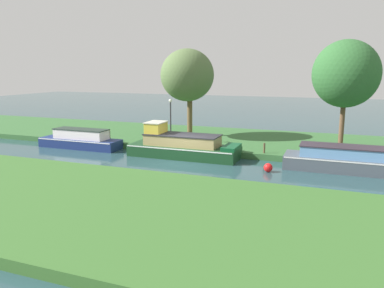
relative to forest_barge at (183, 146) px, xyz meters
name	(u,v)px	position (x,y,z in m)	size (l,w,h in m)	color
ground_plane	(184,161)	(0.57, -1.20, -0.71)	(120.00, 120.00, 0.00)	#27464B
riverbank_far	(217,139)	(0.57, 5.80, -0.51)	(72.00, 10.00, 0.40)	#346332
riverbank_near	(101,206)	(0.57, -10.20, -0.51)	(72.00, 10.00, 0.40)	#37662A
forest_barge	(183,146)	(0.00, 0.00, 0.00)	(7.30, 2.38, 2.24)	#173D1F
slate_narrowboat	(346,160)	(10.03, 0.00, -0.08)	(6.86, 2.12, 1.44)	#47505A
navy_cruiser	(81,140)	(-8.11, 0.00, -0.12)	(6.28, 1.70, 1.42)	navy
willow_tree_left	(187,75)	(-1.65, 5.08, 4.51)	(4.09, 4.48, 6.87)	brown
willow_tree_centre	(346,74)	(9.73, 3.88, 4.67)	(4.21, 3.99, 7.16)	brown
lamp_post	(171,116)	(-1.93, 2.43, 1.67)	(0.24, 0.24, 3.18)	#333338
mooring_post_near	(264,148)	(5.16, 1.21, 0.02)	(0.12, 0.12, 0.65)	brown
mooring_post_far	(109,136)	(-6.41, 1.21, 0.10)	(0.14, 0.14, 0.82)	#483D30
channel_buoy	(268,168)	(5.94, -1.81, -0.46)	(0.50, 0.50, 0.50)	red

